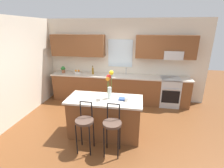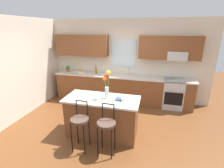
{
  "view_description": "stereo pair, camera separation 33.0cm",
  "coord_description": "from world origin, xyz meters",
  "px_view_note": "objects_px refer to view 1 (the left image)",
  "views": [
    {
      "loc": [
        0.67,
        -3.52,
        2.4
      ],
      "look_at": [
        -0.03,
        0.55,
        1.0
      ],
      "focal_mm": 26.52,
      "sensor_mm": 36.0,
      "label": 1
    },
    {
      "loc": [
        0.99,
        -3.45,
        2.4
      ],
      "look_at": [
        -0.03,
        0.55,
        1.0
      ],
      "focal_mm": 26.52,
      "sensor_mm": 36.0,
      "label": 2
    }
  ],
  "objects_px": {
    "oven_range": "(169,92)",
    "flower_vase": "(109,83)",
    "cookbook": "(123,99)",
    "potted_plant_small": "(63,69)",
    "mug_ceramic": "(127,99)",
    "fruit_bowl_oranges": "(77,72)",
    "bar_stool_middle": "(112,126)",
    "kitchen_island": "(105,117)",
    "bar_stool_near": "(85,123)",
    "bottle_olive_oil": "(93,71)"
  },
  "relations": [
    {
      "from": "kitchen_island",
      "to": "bar_stool_near",
      "type": "bearing_deg",
      "value": -115.11
    },
    {
      "from": "mug_ceramic",
      "to": "oven_range",
      "type": "bearing_deg",
      "value": 58.17
    },
    {
      "from": "cookbook",
      "to": "bottle_olive_oil",
      "type": "bearing_deg",
      "value": 122.74
    },
    {
      "from": "mug_ceramic",
      "to": "fruit_bowl_oranges",
      "type": "distance_m",
      "value": 2.72
    },
    {
      "from": "flower_vase",
      "to": "mug_ceramic",
      "type": "distance_m",
      "value": 0.5
    },
    {
      "from": "flower_vase",
      "to": "mug_ceramic",
      "type": "relative_size",
      "value": 7.07
    },
    {
      "from": "fruit_bowl_oranges",
      "to": "potted_plant_small",
      "type": "distance_m",
      "value": 0.52
    },
    {
      "from": "oven_range",
      "to": "bar_stool_near",
      "type": "bearing_deg",
      "value": -128.4
    },
    {
      "from": "cookbook",
      "to": "potted_plant_small",
      "type": "bearing_deg",
      "value": 140.15
    },
    {
      "from": "oven_range",
      "to": "fruit_bowl_oranges",
      "type": "bearing_deg",
      "value": 179.54
    },
    {
      "from": "cookbook",
      "to": "bar_stool_near",
      "type": "bearing_deg",
      "value": -138.69
    },
    {
      "from": "oven_range",
      "to": "bar_stool_middle",
      "type": "bearing_deg",
      "value": -119.8
    },
    {
      "from": "bar_stool_near",
      "to": "mug_ceramic",
      "type": "xyz_separation_m",
      "value": [
        0.77,
        0.54,
        0.33
      ]
    },
    {
      "from": "kitchen_island",
      "to": "bottle_olive_oil",
      "type": "xyz_separation_m",
      "value": [
        -0.82,
        1.94,
        0.57
      ]
    },
    {
      "from": "oven_range",
      "to": "kitchen_island",
      "type": "bearing_deg",
      "value": -131.73
    },
    {
      "from": "flower_vase",
      "to": "potted_plant_small",
      "type": "height_order",
      "value": "flower_vase"
    },
    {
      "from": "mug_ceramic",
      "to": "bottle_olive_oil",
      "type": "xyz_separation_m",
      "value": [
        -1.31,
        1.98,
        0.07
      ]
    },
    {
      "from": "kitchen_island",
      "to": "cookbook",
      "type": "xyz_separation_m",
      "value": [
        0.42,
        0.02,
        0.47
      ]
    },
    {
      "from": "mug_ceramic",
      "to": "bar_stool_near",
      "type": "bearing_deg",
      "value": -144.72
    },
    {
      "from": "oven_range",
      "to": "mug_ceramic",
      "type": "distance_m",
      "value": 2.36
    },
    {
      "from": "bar_stool_middle",
      "to": "flower_vase",
      "type": "relative_size",
      "value": 1.64
    },
    {
      "from": "cookbook",
      "to": "fruit_bowl_oranges",
      "type": "relative_size",
      "value": 0.83
    },
    {
      "from": "bar_stool_near",
      "to": "cookbook",
      "type": "xyz_separation_m",
      "value": [
        0.69,
        0.61,
        0.3
      ]
    },
    {
      "from": "bar_stool_middle",
      "to": "cookbook",
      "type": "bearing_deg",
      "value": 76.98
    },
    {
      "from": "kitchen_island",
      "to": "bar_stool_middle",
      "type": "xyz_separation_m",
      "value": [
        0.27,
        -0.59,
        0.17
      ]
    },
    {
      "from": "oven_range",
      "to": "bar_stool_near",
      "type": "relative_size",
      "value": 0.88
    },
    {
      "from": "fruit_bowl_oranges",
      "to": "oven_range",
      "type": "bearing_deg",
      "value": -0.46
    },
    {
      "from": "mug_ceramic",
      "to": "fruit_bowl_oranges",
      "type": "height_order",
      "value": "fruit_bowl_oranges"
    },
    {
      "from": "oven_range",
      "to": "flower_vase",
      "type": "relative_size",
      "value": 1.45
    },
    {
      "from": "bar_stool_near",
      "to": "cookbook",
      "type": "bearing_deg",
      "value": 41.31
    },
    {
      "from": "bar_stool_middle",
      "to": "cookbook",
      "type": "distance_m",
      "value": 0.69
    },
    {
      "from": "oven_range",
      "to": "mug_ceramic",
      "type": "relative_size",
      "value": 10.22
    },
    {
      "from": "bottle_olive_oil",
      "to": "potted_plant_small",
      "type": "height_order",
      "value": "bottle_olive_oil"
    },
    {
      "from": "bottle_olive_oil",
      "to": "potted_plant_small",
      "type": "relative_size",
      "value": 1.25
    },
    {
      "from": "kitchen_island",
      "to": "bar_stool_middle",
      "type": "distance_m",
      "value": 0.67
    },
    {
      "from": "bar_stool_middle",
      "to": "bottle_olive_oil",
      "type": "bearing_deg",
      "value": 113.42
    },
    {
      "from": "bar_stool_middle",
      "to": "potted_plant_small",
      "type": "distance_m",
      "value": 3.35
    },
    {
      "from": "flower_vase",
      "to": "cookbook",
      "type": "height_order",
      "value": "flower_vase"
    },
    {
      "from": "bar_stool_near",
      "to": "mug_ceramic",
      "type": "relative_size",
      "value": 11.58
    },
    {
      "from": "oven_range",
      "to": "bar_stool_near",
      "type": "height_order",
      "value": "bar_stool_near"
    },
    {
      "from": "bar_stool_middle",
      "to": "kitchen_island",
      "type": "bearing_deg",
      "value": 115.11
    },
    {
      "from": "bar_stool_near",
      "to": "bar_stool_middle",
      "type": "relative_size",
      "value": 1.0
    },
    {
      "from": "mug_ceramic",
      "to": "potted_plant_small",
      "type": "relative_size",
      "value": 0.39
    },
    {
      "from": "fruit_bowl_oranges",
      "to": "kitchen_island",
      "type": "bearing_deg",
      "value": -54.7
    },
    {
      "from": "oven_range",
      "to": "potted_plant_small",
      "type": "relative_size",
      "value": 4.02
    },
    {
      "from": "flower_vase",
      "to": "bar_stool_near",
      "type": "bearing_deg",
      "value": -121.14
    },
    {
      "from": "bar_stool_near",
      "to": "flower_vase",
      "type": "bearing_deg",
      "value": 58.86
    },
    {
      "from": "potted_plant_small",
      "to": "bar_stool_middle",
      "type": "bearing_deg",
      "value": -49.47
    },
    {
      "from": "kitchen_island",
      "to": "potted_plant_small",
      "type": "relative_size",
      "value": 7.28
    },
    {
      "from": "flower_vase",
      "to": "fruit_bowl_oranges",
      "type": "height_order",
      "value": "flower_vase"
    }
  ]
}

